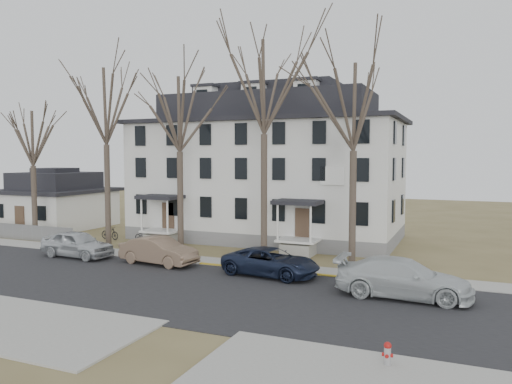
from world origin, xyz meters
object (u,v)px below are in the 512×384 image
at_px(tree_far_left, 106,101).
at_px(car_tan, 159,251).
at_px(boarding_house, 267,170).
at_px(fire_hydrant, 387,354).
at_px(car_white, 403,279).
at_px(bicycle_right, 110,233).
at_px(small_house, 56,202).
at_px(car_silver, 77,244).
at_px(tree_mid_right, 354,101).
at_px(tree_mid_left, 179,108).
at_px(tree_center, 264,80).
at_px(bicycle_left, 143,237).
at_px(car_navy, 271,263).
at_px(tree_bungalow, 32,134).

relative_size(tree_far_left, car_tan, 2.79).
relative_size(boarding_house, tree_far_left, 1.52).
distance_m(car_tan, fire_hydrant, 17.53).
distance_m(car_white, bicycle_right, 23.94).
height_order(car_tan, car_white, car_white).
height_order(small_house, fire_hydrant, small_house).
bearing_deg(car_silver, car_tan, -84.09).
bearing_deg(bicycle_right, tree_mid_right, -91.32).
distance_m(tree_mid_left, car_silver, 10.94).
bearing_deg(car_tan, tree_mid_right, -64.58).
bearing_deg(fire_hydrant, bicycle_right, 146.20).
bearing_deg(car_silver, tree_center, -67.35).
bearing_deg(car_white, car_silver, 86.61).
distance_m(tree_mid_left, car_tan, 9.55).
bearing_deg(tree_mid_right, bicycle_right, 173.21).
xyz_separation_m(car_white, fire_hydrant, (0.45, -7.96, -0.48)).
bearing_deg(fire_hydrant, tree_mid_left, 139.38).
bearing_deg(bicycle_left, tree_mid_right, -86.81).
relative_size(tree_mid_left, tree_center, 0.87).
bearing_deg(fire_hydrant, bicycle_left, 142.35).
bearing_deg(tree_mid_left, fire_hydrant, -40.62).
height_order(small_house, car_navy, small_house).
distance_m(tree_center, car_tan, 12.12).
distance_m(tree_far_left, tree_bungalow, 7.34).
bearing_deg(fire_hydrant, car_tan, 146.98).
height_order(tree_center, car_silver, tree_center).
xyz_separation_m(small_house, bicycle_right, (9.24, -3.90, -1.73)).
bearing_deg(boarding_house, car_silver, -124.29).
relative_size(small_house, car_silver, 1.75).
bearing_deg(tree_center, tree_mid_right, 0.00).
bearing_deg(small_house, boarding_house, 5.59).
relative_size(car_navy, bicycle_left, 3.03).
bearing_deg(bicycle_right, tree_far_left, -137.03).
xyz_separation_m(bicycle_left, bicycle_right, (-3.18, 0.09, 0.05)).
height_order(tree_mid_left, car_white, tree_mid_left).
xyz_separation_m(boarding_house, small_house, (-20.00, -1.96, -3.13)).
xyz_separation_m(small_house, car_tan, (17.71, -9.86, -1.44)).
distance_m(tree_mid_right, car_navy, 10.27).
bearing_deg(bicycle_right, fire_hydrant, -118.33).
bearing_deg(car_silver, tree_mid_left, -49.75).
relative_size(tree_center, car_tan, 2.99).
bearing_deg(car_tan, boarding_house, -4.30).
bearing_deg(boarding_house, tree_bungalow, -152.99).
bearing_deg(tree_center, fire_hydrant, -54.56).
distance_m(tree_mid_right, car_silver, 19.30).
relative_size(tree_center, bicycle_right, 8.59).
height_order(car_tan, bicycle_left, car_tan).
distance_m(bicycle_left, fire_hydrant, 25.24).
distance_m(boarding_house, tree_mid_left, 9.66).
height_order(car_silver, fire_hydrant, car_silver).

